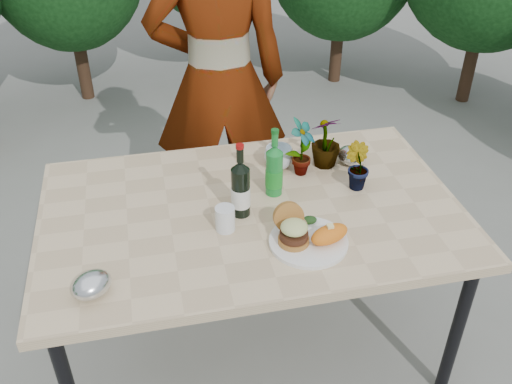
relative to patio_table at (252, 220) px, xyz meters
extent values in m
plane|color=slate|center=(0.00, 0.00, -0.69)|extent=(80.00, 80.00, 0.00)
cube|color=#CFB38A|center=(0.00, 0.00, 0.04)|extent=(1.60, 1.00, 0.04)
cylinder|color=black|center=(0.72, -0.42, -0.34)|extent=(0.05, 0.05, 0.71)
cylinder|color=black|center=(-0.72, 0.42, -0.34)|extent=(0.05, 0.05, 0.71)
cylinder|color=black|center=(0.72, 0.42, -0.34)|extent=(0.05, 0.05, 0.71)
cylinder|color=#382316|center=(-0.80, 2.80, -0.48)|extent=(0.10, 0.10, 0.42)
cylinder|color=#382316|center=(0.30, 3.00, -0.44)|extent=(0.10, 0.10, 0.50)
cylinder|color=#382316|center=(1.30, 2.70, -0.50)|extent=(0.10, 0.10, 0.38)
cylinder|color=#382316|center=(2.20, 2.10, -0.47)|extent=(0.10, 0.10, 0.44)
cylinder|color=white|center=(0.15, -0.25, 0.06)|extent=(0.28, 0.28, 0.01)
cylinder|color=#B7722D|center=(0.10, -0.25, 0.08)|extent=(0.11, 0.11, 0.02)
cylinder|color=#472314|center=(0.10, -0.25, 0.10)|extent=(0.10, 0.10, 0.02)
ellipsoid|color=beige|center=(0.10, -0.25, 0.14)|extent=(0.10, 0.10, 0.04)
cylinder|color=#B7722D|center=(0.10, -0.17, 0.13)|extent=(0.11, 0.06, 0.11)
ellipsoid|color=orange|center=(0.22, -0.27, 0.10)|extent=(0.17, 0.12, 0.06)
ellipsoid|color=olive|center=(0.15, -0.16, 0.08)|extent=(0.04, 0.04, 0.02)
ellipsoid|color=#193814|center=(0.18, -0.15, 0.09)|extent=(0.06, 0.04, 0.03)
cylinder|color=black|center=(-0.05, -0.02, 0.16)|extent=(0.07, 0.07, 0.20)
cylinder|color=white|center=(-0.05, -0.02, 0.14)|extent=(0.07, 0.07, 0.08)
cone|color=black|center=(-0.05, -0.02, 0.27)|extent=(0.07, 0.07, 0.03)
cylinder|color=black|center=(-0.05, -0.02, 0.31)|extent=(0.03, 0.03, 0.06)
cylinder|color=maroon|center=(-0.05, -0.02, 0.35)|extent=(0.03, 0.03, 0.01)
cylinder|color=#167D2C|center=(0.11, 0.08, 0.15)|extent=(0.07, 0.07, 0.18)
cylinder|color=#198C26|center=(0.11, 0.08, 0.13)|extent=(0.07, 0.07, 0.07)
cone|color=#167D2C|center=(0.11, 0.08, 0.26)|extent=(0.07, 0.07, 0.03)
cylinder|color=#167D2C|center=(0.11, 0.08, 0.30)|extent=(0.03, 0.03, 0.06)
cylinder|color=#0C5919|center=(0.11, 0.08, 0.34)|extent=(0.03, 0.03, 0.01)
cylinder|color=silver|center=(-0.12, -0.11, 0.10)|extent=(0.07, 0.07, 0.09)
imported|color=#2D5D1F|center=(0.25, 0.19, 0.18)|extent=(0.16, 0.16, 0.25)
imported|color=#26501B|center=(0.44, 0.06, 0.15)|extent=(0.12, 0.13, 0.19)
imported|color=#20551D|center=(0.37, 0.24, 0.17)|extent=(0.15, 0.15, 0.23)
imported|color=silver|center=(0.17, 0.27, 0.10)|extent=(0.14, 0.14, 0.09)
ellipsoid|color=silver|center=(-0.58, -0.34, 0.10)|extent=(0.17, 0.17, 0.08)
ellipsoid|color=silver|center=(0.48, 0.23, 0.10)|extent=(0.16, 0.17, 0.08)
imported|color=#8B5A45|center=(0.01, 0.81, 0.23)|extent=(0.70, 0.49, 1.84)
camera|label=1|loc=(-0.35, -1.72, 1.36)|focal=40.00mm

